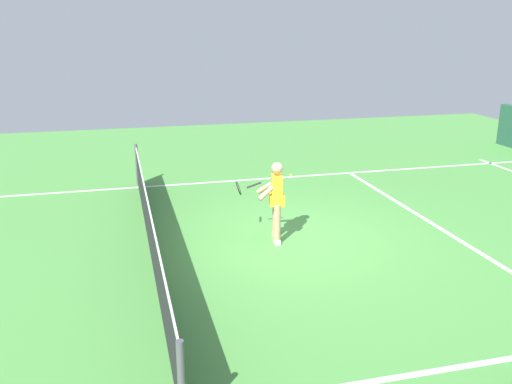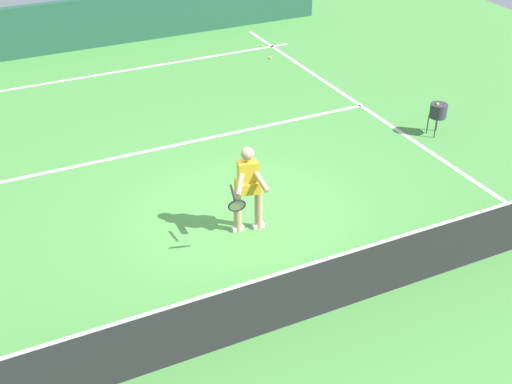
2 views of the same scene
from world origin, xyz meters
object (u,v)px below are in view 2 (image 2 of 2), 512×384
Objects in this scene: tennis_ball_near at (270,58)px; tennis_ball_mid at (262,46)px; ball_hopper at (438,111)px; tennis_player at (248,187)px.

tennis_ball_near is 0.99m from tennis_ball_mid.
ball_hopper reaches higher than tennis_ball_near.
tennis_ball_near and tennis_ball_mid have the same top height.
tennis_player reaches higher than tennis_ball_near.
tennis_ball_near is at bearing -78.80° from ball_hopper.
ball_hopper is (-1.12, 5.64, 0.51)m from tennis_ball_near.
tennis_player is at bearing 60.51° from tennis_ball_near.
ball_hopper is at bearing 101.20° from tennis_ball_near.
ball_hopper reaches higher than tennis_ball_mid.
ball_hopper is (-0.89, 6.61, 0.51)m from tennis_ball_mid.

